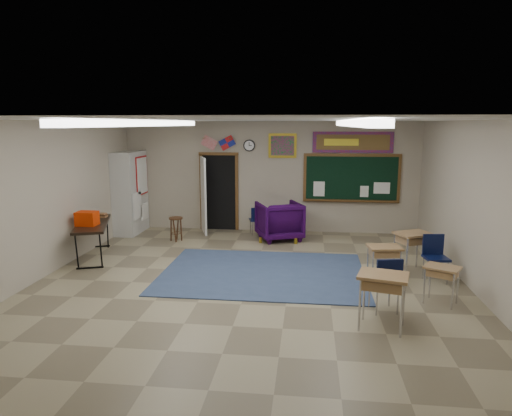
# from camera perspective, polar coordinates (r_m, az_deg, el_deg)

# --- Properties ---
(floor) EXTENTS (9.00, 9.00, 0.00)m
(floor) POSITION_cam_1_polar(r_m,az_deg,el_deg) (8.45, -1.05, -9.82)
(floor) COLOR gray
(floor) RESTS_ON ground
(back_wall) EXTENTS (8.00, 0.04, 3.00)m
(back_wall) POSITION_cam_1_polar(r_m,az_deg,el_deg) (12.48, 1.69, 3.91)
(back_wall) COLOR #A89F88
(back_wall) RESTS_ON floor
(front_wall) EXTENTS (8.00, 0.04, 3.00)m
(front_wall) POSITION_cam_1_polar(r_m,az_deg,el_deg) (3.80, -10.41, -11.92)
(front_wall) COLOR #A89F88
(front_wall) RESTS_ON floor
(left_wall) EXTENTS (0.04, 9.00, 3.00)m
(left_wall) POSITION_cam_1_polar(r_m,az_deg,el_deg) (9.45, -25.87, 0.71)
(left_wall) COLOR #A89F88
(left_wall) RESTS_ON floor
(right_wall) EXTENTS (0.04, 9.00, 3.00)m
(right_wall) POSITION_cam_1_polar(r_m,az_deg,el_deg) (8.50, 26.70, -0.35)
(right_wall) COLOR #A89F88
(right_wall) RESTS_ON floor
(ceiling) EXTENTS (8.00, 9.00, 0.04)m
(ceiling) POSITION_cam_1_polar(r_m,az_deg,el_deg) (7.92, -1.12, 10.97)
(ceiling) COLOR white
(ceiling) RESTS_ON back_wall
(area_rug) EXTENTS (4.00, 3.00, 0.02)m
(area_rug) POSITION_cam_1_polar(r_m,az_deg,el_deg) (9.17, 0.88, -8.09)
(area_rug) COLOR #354566
(area_rug) RESTS_ON floor
(fluorescent_strips) EXTENTS (3.86, 6.00, 0.10)m
(fluorescent_strips) POSITION_cam_1_polar(r_m,az_deg,el_deg) (7.92, -1.12, 10.53)
(fluorescent_strips) COLOR white
(fluorescent_strips) RESTS_ON ceiling
(doorway) EXTENTS (1.10, 0.89, 2.16)m
(doorway) POSITION_cam_1_polar(r_m,az_deg,el_deg) (12.61, -5.19, 1.91)
(doorway) COLOR black
(doorway) RESTS_ON back_wall
(chalkboard) EXTENTS (2.55, 0.14, 1.30)m
(chalkboard) POSITION_cam_1_polar(r_m,az_deg,el_deg) (12.45, 11.83, 3.51)
(chalkboard) COLOR brown
(chalkboard) RESTS_ON back_wall
(bulletin_board) EXTENTS (2.10, 0.05, 0.55)m
(bulletin_board) POSITION_cam_1_polar(r_m,az_deg,el_deg) (12.38, 12.00, 8.04)
(bulletin_board) COLOR red
(bulletin_board) RESTS_ON back_wall
(framed_art_print) EXTENTS (0.75, 0.05, 0.65)m
(framed_art_print) POSITION_cam_1_polar(r_m,az_deg,el_deg) (12.35, 3.33, 7.78)
(framed_art_print) COLOR #A78B20
(framed_art_print) RESTS_ON back_wall
(wall_clock) EXTENTS (0.32, 0.05, 0.32)m
(wall_clock) POSITION_cam_1_polar(r_m,az_deg,el_deg) (12.44, -0.85, 7.82)
(wall_clock) COLOR black
(wall_clock) RESTS_ON back_wall
(wall_flags) EXTENTS (1.16, 0.06, 0.70)m
(wall_flags) POSITION_cam_1_polar(r_m,az_deg,el_deg) (12.54, -4.76, 8.40)
(wall_flags) COLOR red
(wall_flags) RESTS_ON back_wall
(storage_cabinet) EXTENTS (0.59, 1.25, 2.20)m
(storage_cabinet) POSITION_cam_1_polar(r_m,az_deg,el_deg) (12.77, -15.42, 1.86)
(storage_cabinet) COLOR beige
(storage_cabinet) RESTS_ON floor
(wingback_armchair) EXTENTS (1.36, 1.37, 0.97)m
(wingback_armchair) POSITION_cam_1_polar(r_m,az_deg,el_deg) (11.69, 2.93, -1.60)
(wingback_armchair) COLOR #210430
(wingback_armchair) RESTS_ON floor
(student_chair_reading) EXTENTS (0.47, 0.47, 0.75)m
(student_chair_reading) POSITION_cam_1_polar(r_m,az_deg,el_deg) (12.23, 0.05, -1.56)
(student_chair_reading) COLOR black
(student_chair_reading) RESTS_ON floor
(student_chair_desk_a) EXTENTS (0.54, 0.54, 0.91)m
(student_chair_desk_a) POSITION_cam_1_polar(r_m,az_deg,el_deg) (7.56, 15.71, -9.08)
(student_chair_desk_a) COLOR black
(student_chair_desk_a) RESTS_ON floor
(student_chair_desk_b) EXTENTS (0.49, 0.49, 0.88)m
(student_chair_desk_b) POSITION_cam_1_polar(r_m,az_deg,el_deg) (9.21, 21.58, -5.98)
(student_chair_desk_b) COLOR black
(student_chair_desk_b) RESTS_ON floor
(student_desk_front_left) EXTENTS (0.65, 0.52, 0.71)m
(student_desk_front_left) POSITION_cam_1_polar(r_m,az_deg,el_deg) (8.84, 15.68, -6.58)
(student_desk_front_left) COLOR #9B6C48
(student_desk_front_left) RESTS_ON floor
(student_desk_front_right) EXTENTS (0.82, 0.74, 0.80)m
(student_desk_front_right) POSITION_cam_1_polar(r_m,az_deg,el_deg) (9.67, 18.97, -4.98)
(student_desk_front_right) COLOR #9B6C48
(student_desk_front_right) RESTS_ON floor
(student_desk_back_left) EXTENTS (0.80, 0.67, 0.82)m
(student_desk_back_left) POSITION_cam_1_polar(r_m,az_deg,el_deg) (6.93, 15.50, -10.82)
(student_desk_back_left) COLOR #9B6C48
(student_desk_back_left) RESTS_ON floor
(student_desk_back_right) EXTENTS (0.66, 0.61, 0.64)m
(student_desk_back_right) POSITION_cam_1_polar(r_m,az_deg,el_deg) (8.19, 22.15, -8.67)
(student_desk_back_right) COLOR #9B6C48
(student_desk_back_right) RESTS_ON floor
(folding_table) EXTENTS (1.25, 2.01, 1.09)m
(folding_table) POSITION_cam_1_polar(r_m,az_deg,el_deg) (10.73, -19.69, -3.61)
(folding_table) COLOR black
(folding_table) RESTS_ON floor
(wooden_stool) EXTENTS (0.34, 0.34, 0.60)m
(wooden_stool) POSITION_cam_1_polar(r_m,az_deg,el_deg) (11.73, -9.96, -2.56)
(wooden_stool) COLOR #442814
(wooden_stool) RESTS_ON floor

